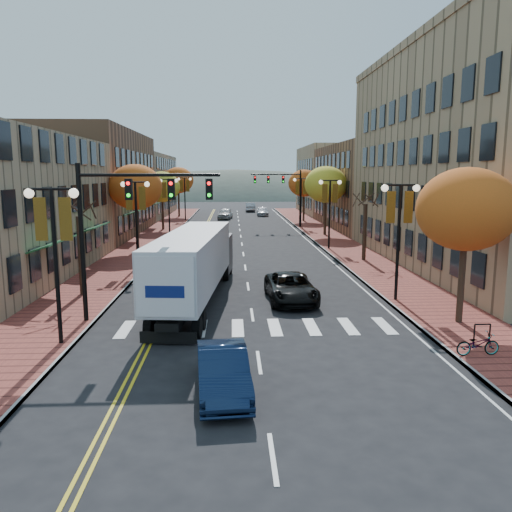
{
  "coord_description": "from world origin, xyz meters",
  "views": [
    {
      "loc": [
        -0.91,
        -18.67,
        6.54
      ],
      "look_at": [
        0.36,
        7.66,
        2.2
      ],
      "focal_mm": 35.0,
      "sensor_mm": 36.0,
      "label": 1
    }
  ],
  "objects": [
    {
      "name": "tree_right_c",
      "position": [
        9.0,
        34.0,
        5.45
      ],
      "size": [
        4.48,
        4.48,
        7.21
      ],
      "color": "#382619",
      "rests_on": "sidewalk_right"
    },
    {
      "name": "building_left_mid",
      "position": [
        -17.0,
        36.0,
        5.5
      ],
      "size": [
        12.0,
        24.0,
        11.0
      ],
      "primitive_type": "cube",
      "color": "brown",
      "rests_on": "ground"
    },
    {
      "name": "building_right_near",
      "position": [
        18.5,
        16.0,
        7.5
      ],
      "size": [
        15.0,
        28.0,
        15.0
      ],
      "primitive_type": "cube",
      "color": "#997F5B",
      "rests_on": "ground"
    },
    {
      "name": "sidewalk_right",
      "position": [
        9.0,
        32.5,
        0.07
      ],
      "size": [
        4.0,
        85.0,
        0.15
      ],
      "primitive_type": "cube",
      "color": "brown",
      "rests_on": "ground"
    },
    {
      "name": "car_far_silver",
      "position": [
        3.91,
        60.01,
        0.63
      ],
      "size": [
        1.84,
        4.4,
        1.27
      ],
      "primitive_type": "imported",
      "rotation": [
        0.0,
        0.0,
        -0.01
      ],
      "color": "#AEADB5",
      "rests_on": "ground"
    },
    {
      "name": "building_right_far",
      "position": [
        18.5,
        64.0,
        5.5
      ],
      "size": [
        15.0,
        20.0,
        11.0
      ],
      "primitive_type": "cube",
      "color": "#9E8966",
      "rests_on": "ground"
    },
    {
      "name": "tree_left_a",
      "position": [
        -9.0,
        8.0,
        2.25
      ],
      "size": [
        0.28,
        0.28,
        4.2
      ],
      "color": "#382619",
      "rests_on": "sidewalk_left"
    },
    {
      "name": "car_far_white",
      "position": [
        -1.91,
        54.79,
        0.8
      ],
      "size": [
        2.42,
        4.89,
        1.6
      ],
      "primitive_type": "imported",
      "rotation": [
        0.0,
        0.0,
        -0.12
      ],
      "color": "beige",
      "rests_on": "ground"
    },
    {
      "name": "tree_right_d",
      "position": [
        9.0,
        50.0,
        5.29
      ],
      "size": [
        4.35,
        4.35,
        7.0
      ],
      "color": "#382619",
      "rests_on": "sidewalk_right"
    },
    {
      "name": "traffic_mast_far",
      "position": [
        5.48,
        42.0,
        4.92
      ],
      "size": [
        6.1,
        0.34,
        7.0
      ],
      "color": "black",
      "rests_on": "ground"
    },
    {
      "name": "black_suv",
      "position": [
        2.12,
        6.47,
        0.72
      ],
      "size": [
        2.56,
        5.25,
        1.44
      ],
      "primitive_type": "imported",
      "rotation": [
        0.0,
        0.0,
        0.03
      ],
      "color": "black",
      "rests_on": "ground"
    },
    {
      "name": "navy_sedan",
      "position": [
        -1.22,
        -4.42,
        0.7
      ],
      "size": [
        1.83,
        4.35,
        1.4
      ],
      "primitive_type": "imported",
      "rotation": [
        0.0,
        0.0,
        0.08
      ],
      "color": "#0D1B35",
      "rests_on": "ground"
    },
    {
      "name": "ground",
      "position": [
        0.0,
        0.0,
        0.0
      ],
      "size": [
        200.0,
        200.0,
        0.0
      ],
      "primitive_type": "plane",
      "color": "black",
      "rests_on": "ground"
    },
    {
      "name": "tree_right_b",
      "position": [
        9.0,
        18.0,
        2.25
      ],
      "size": [
        0.28,
        0.28,
        4.2
      ],
      "color": "#382619",
      "rests_on": "sidewalk_right"
    },
    {
      "name": "car_far_oncoming",
      "position": [
        2.31,
        69.36,
        0.76
      ],
      "size": [
        1.64,
        4.65,
        1.53
      ],
      "primitive_type": "imported",
      "rotation": [
        0.0,
        0.0,
        3.15
      ],
      "color": "#ABACB3",
      "rests_on": "ground"
    },
    {
      "name": "sidewalk_left",
      "position": [
        -9.0,
        32.5,
        0.07
      ],
      "size": [
        4.0,
        85.0,
        0.15
      ],
      "primitive_type": "cube",
      "color": "brown",
      "rests_on": "ground"
    },
    {
      "name": "lamp_left_b",
      "position": [
        -7.5,
        16.0,
        4.29
      ],
      "size": [
        1.96,
        0.36,
        6.05
      ],
      "color": "black",
      "rests_on": "ground"
    },
    {
      "name": "tree_left_c",
      "position": [
        -9.0,
        40.0,
        5.05
      ],
      "size": [
        4.16,
        4.16,
        6.69
      ],
      "color": "#382619",
      "rests_on": "sidewalk_left"
    },
    {
      "name": "lamp_left_a",
      "position": [
        -7.5,
        0.0,
        4.29
      ],
      "size": [
        1.96,
        0.36,
        6.05
      ],
      "color": "black",
      "rests_on": "ground"
    },
    {
      "name": "bicycle",
      "position": [
        7.8,
        -2.08,
        0.56
      ],
      "size": [
        1.6,
        0.63,
        0.83
      ],
      "primitive_type": "imported",
      "rotation": [
        0.0,
        0.0,
        1.62
      ],
      "color": "gray",
      "rests_on": "sidewalk_right"
    },
    {
      "name": "lamp_left_c",
      "position": [
        -7.5,
        34.0,
        4.29
      ],
      "size": [
        1.96,
        0.36,
        6.05
      ],
      "color": "black",
      "rests_on": "ground"
    },
    {
      "name": "building_right_mid",
      "position": [
        18.5,
        42.0,
        5.0
      ],
      "size": [
        15.0,
        24.0,
        10.0
      ],
      "primitive_type": "cube",
      "color": "brown",
      "rests_on": "ground"
    },
    {
      "name": "semi_truck",
      "position": [
        -2.75,
        6.76,
        2.16
      ],
      "size": [
        3.73,
        14.92,
        3.69
      ],
      "rotation": [
        0.0,
        0.0,
        -0.09
      ],
      "color": "black",
      "rests_on": "ground"
    },
    {
      "name": "tree_left_b",
      "position": [
        -9.0,
        24.0,
        5.45
      ],
      "size": [
        4.48,
        4.48,
        7.21
      ],
      "color": "#382619",
      "rests_on": "sidewalk_left"
    },
    {
      "name": "lamp_right_a",
      "position": [
        7.5,
        6.0,
        4.29
      ],
      "size": [
        1.96,
        0.36,
        6.05
      ],
      "color": "black",
      "rests_on": "ground"
    },
    {
      "name": "lamp_right_c",
      "position": [
        7.5,
        42.0,
        4.29
      ],
      "size": [
        1.96,
        0.36,
        6.05
      ],
      "color": "black",
      "rests_on": "ground"
    },
    {
      "name": "traffic_mast_near",
      "position": [
        -5.48,
        3.0,
        4.92
      ],
      "size": [
        6.1,
        0.35,
        7.0
      ],
      "color": "black",
      "rests_on": "ground"
    },
    {
      "name": "building_left_far",
      "position": [
        -17.0,
        61.0,
        4.75
      ],
      "size": [
        12.0,
        26.0,
        9.5
      ],
      "primitive_type": "cube",
      "color": "#9E8966",
      "rests_on": "ground"
    },
    {
      "name": "lamp_right_b",
      "position": [
        7.5,
        24.0,
        4.29
      ],
      "size": [
        1.96,
        0.36,
        6.05
      ],
      "color": "black",
      "rests_on": "ground"
    },
    {
      "name": "tree_right_a",
      "position": [
        9.0,
        2.0,
        5.05
      ],
      "size": [
        4.16,
        4.16,
        6.69
      ],
      "color": "#382619",
      "rests_on": "sidewalk_right"
    },
    {
      "name": "tree_left_d",
      "position": [
        -9.0,
        58.0,
        5.6
      ],
      "size": [
        4.61,
        4.61,
        7.42
      ],
      "color": "#382619",
      "rests_on": "sidewalk_left"
    },
    {
      "name": "lamp_left_d",
      "position": [
        -7.5,
        52.0,
        4.29
      ],
      "size": [
        1.96,
        0.36,
        6.05
      ],
      "color": "black",
      "rests_on": "ground"
    }
  ]
}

